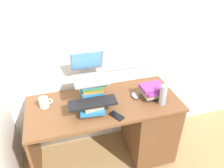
% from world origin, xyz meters
% --- Properties ---
extents(ground_plane, '(6.00, 6.00, 0.00)m').
position_xyz_m(ground_plane, '(0.00, 0.00, 0.00)').
color(ground_plane, '#9E7A4C').
extents(wall_back, '(6.00, 0.06, 2.60)m').
position_xyz_m(wall_back, '(0.00, 0.36, 1.30)').
color(wall_back, white).
rests_on(wall_back, ground).
extents(desk, '(1.45, 0.63, 0.77)m').
position_xyz_m(desk, '(0.37, -0.02, 0.42)').
color(desk, brown).
rests_on(desk, ground).
extents(book_stack_tall, '(0.24, 0.20, 0.24)m').
position_xyz_m(book_stack_tall, '(-0.10, 0.05, 0.89)').
color(book_stack_tall, '#338C4C').
rests_on(book_stack_tall, desk).
extents(book_stack_keyboard_riser, '(0.23, 0.20, 0.10)m').
position_xyz_m(book_stack_keyboard_riser, '(-0.13, -0.11, 0.82)').
color(book_stack_keyboard_riser, orange).
rests_on(book_stack_keyboard_riser, desk).
extents(book_stack_side, '(0.22, 0.21, 0.13)m').
position_xyz_m(book_stack_side, '(0.48, -0.03, 0.84)').
color(book_stack_side, black).
rests_on(book_stack_side, desk).
extents(laptop, '(0.31, 0.32, 0.23)m').
position_xyz_m(laptop, '(-0.11, 0.12, 1.06)').
color(laptop, gray).
rests_on(laptop, book_stack_tall).
extents(keyboard, '(0.42, 0.15, 0.02)m').
position_xyz_m(keyboard, '(-0.13, -0.11, 0.88)').
color(keyboard, black).
rests_on(keyboard, book_stack_keyboard_riser).
extents(computer_mouse, '(0.06, 0.10, 0.04)m').
position_xyz_m(computer_mouse, '(0.31, 0.01, 0.79)').
color(computer_mouse, '#A5A8AD').
rests_on(computer_mouse, desk).
extents(mug, '(0.12, 0.09, 0.10)m').
position_xyz_m(mug, '(-0.54, 0.10, 0.82)').
color(mug, white).
rests_on(mug, desk).
extents(water_bottle, '(0.07, 0.07, 0.20)m').
position_xyz_m(water_bottle, '(0.52, -0.16, 0.87)').
color(water_bottle, '#999EA5').
rests_on(water_bottle, desk).
extents(cell_phone, '(0.13, 0.15, 0.01)m').
position_xyz_m(cell_phone, '(0.06, -0.22, 0.77)').
color(cell_phone, black).
rests_on(cell_phone, desk).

